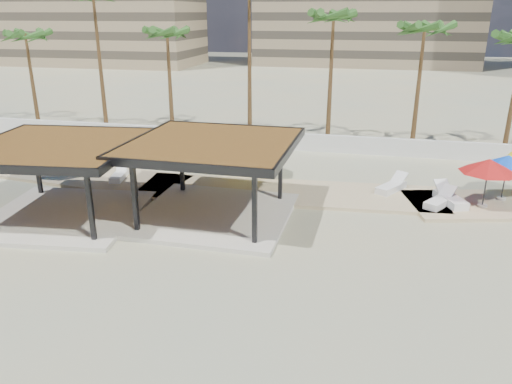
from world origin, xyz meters
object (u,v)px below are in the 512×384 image
at_px(lounger_b, 391,187).
at_px(lounger_d, 440,201).
at_px(pavilion_central, 213,172).
at_px(lounger_c, 450,199).
at_px(umbrella_a, 36,137).
at_px(umbrella_c, 489,166).
at_px(lounger_a, 119,176).
at_px(pavilion_west, 59,174).

bearing_deg(lounger_b, lounger_d, -94.59).
relative_size(pavilion_central, lounger_b, 3.32).
bearing_deg(pavilion_central, lounger_c, 20.66).
relative_size(umbrella_a, umbrella_c, 0.91).
relative_size(lounger_c, lounger_d, 1.14).
distance_m(umbrella_a, lounger_a, 5.35).
xyz_separation_m(pavilion_west, lounger_b, (15.09, 6.77, -1.77)).
relative_size(umbrella_a, lounger_b, 1.34).
distance_m(pavilion_central, lounger_b, 9.88).
bearing_deg(umbrella_a, umbrella_c, 0.12).
distance_m(umbrella_c, lounger_c, 2.39).
xyz_separation_m(pavilion_west, umbrella_c, (19.37, 5.37, 0.10)).
height_order(pavilion_central, lounger_b, pavilion_central).
relative_size(pavilion_central, lounger_a, 3.68).
height_order(pavilion_west, lounger_d, pavilion_west).
height_order(pavilion_west, lounger_b, pavilion_west).
distance_m(umbrella_c, lounger_d, 2.76).
height_order(pavilion_west, umbrella_a, pavilion_west).
distance_m(lounger_c, lounger_d, 0.67).
xyz_separation_m(pavilion_west, umbrella_a, (-4.94, 5.32, 0.19)).
relative_size(umbrella_c, lounger_b, 1.47).
height_order(lounger_c, lounger_d, lounger_c).
bearing_deg(lounger_b, umbrella_c, -76.68).
bearing_deg(umbrella_c, pavilion_west, -164.51).
bearing_deg(lounger_a, umbrella_a, 79.59).
bearing_deg(pavilion_west, umbrella_c, 8.99).
distance_m(pavilion_west, umbrella_a, 7.26).
bearing_deg(umbrella_c, lounger_c, 173.04).
xyz_separation_m(lounger_a, lounger_d, (17.34, -0.27, 0.02)).
distance_m(umbrella_a, umbrella_c, 24.31).
height_order(pavilion_central, lounger_d, pavilion_central).
xyz_separation_m(lounger_a, lounger_b, (15.07, 1.38, 0.02)).
bearing_deg(lounger_c, lounger_d, 109.37).
relative_size(lounger_b, lounger_d, 1.04).
height_order(umbrella_c, lounger_b, umbrella_c).
xyz_separation_m(lounger_c, lounger_d, (-0.51, -0.44, -0.02)).
bearing_deg(lounger_c, pavilion_central, 88.41).
distance_m(lounger_a, lounger_b, 15.13).
bearing_deg(lounger_c, umbrella_a, 69.42).
bearing_deg(pavilion_west, lounger_c, 10.75).
relative_size(pavilion_west, lounger_d, 3.65).
xyz_separation_m(pavilion_central, umbrella_a, (-11.80, 3.68, 0.14)).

